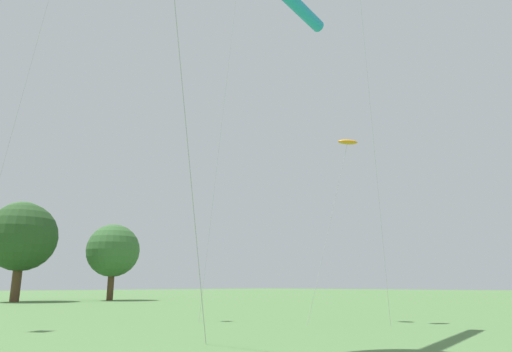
# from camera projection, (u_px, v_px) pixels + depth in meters

# --- Properties ---
(small_kite_delta_white) EXTENTS (2.97, 1.63, 9.10)m
(small_kite_delta_white) POSITION_uv_depth(u_px,v_px,m) (347.00, 143.00, 23.45)
(small_kite_delta_white) COLOR orange
(small_kite_delta_white) RESTS_ON ground
(tree_shrub_far) EXTENTS (7.27, 7.27, 10.38)m
(tree_shrub_far) POSITION_uv_depth(u_px,v_px,m) (22.00, 237.00, 48.64)
(tree_shrub_far) COLOR #513823
(tree_shrub_far) RESTS_ON ground
(tree_oak_right) EXTENTS (6.03, 6.03, 8.63)m
(tree_oak_right) POSITION_uv_depth(u_px,v_px,m) (113.00, 251.00, 52.85)
(tree_oak_right) COLOR #513823
(tree_oak_right) RESTS_ON ground
(tree_broad_distant) EXTENTS (6.09, 6.09, 10.71)m
(tree_broad_distant) POSITION_uv_depth(u_px,v_px,m) (21.00, 230.00, 49.90)
(tree_broad_distant) COLOR #513823
(tree_broad_distant) RESTS_ON ground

